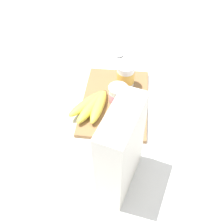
{
  "coord_description": "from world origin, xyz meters",
  "views": [
    {
      "loc": [
        0.7,
        0.06,
        0.7
      ],
      "look_at": [
        0.11,
        0.0,
        0.06
      ],
      "focal_mm": 42.78,
      "sensor_mm": 36.0,
      "label": 1
    }
  ],
  "objects_px": {
    "yogurt_cup_front": "(126,76)",
    "cutting_board": "(115,101)",
    "yogurt_cup_back": "(118,96)",
    "cereal_box": "(121,151)",
    "banana_bunch": "(93,105)",
    "spoon": "(115,58)"
  },
  "relations": [
    {
      "from": "yogurt_cup_back",
      "to": "spoon",
      "type": "height_order",
      "value": "yogurt_cup_back"
    },
    {
      "from": "cereal_box",
      "to": "banana_bunch",
      "type": "xyz_separation_m",
      "value": [
        -0.26,
        -0.12,
        -0.11
      ]
    },
    {
      "from": "banana_bunch",
      "to": "cereal_box",
      "type": "bearing_deg",
      "value": 24.8
    },
    {
      "from": "cutting_board",
      "to": "spoon",
      "type": "xyz_separation_m",
      "value": [
        -0.28,
        -0.03,
        -0.0
      ]
    },
    {
      "from": "cutting_board",
      "to": "banana_bunch",
      "type": "relative_size",
      "value": 1.94
    },
    {
      "from": "cutting_board",
      "to": "cereal_box",
      "type": "xyz_separation_m",
      "value": [
        0.31,
        0.04,
        0.13
      ]
    },
    {
      "from": "cutting_board",
      "to": "yogurt_cup_back",
      "type": "bearing_deg",
      "value": 31.41
    },
    {
      "from": "cereal_box",
      "to": "yogurt_cup_back",
      "type": "bearing_deg",
      "value": -157.42
    },
    {
      "from": "spoon",
      "to": "yogurt_cup_back",
      "type": "bearing_deg",
      "value": 7.83
    },
    {
      "from": "yogurt_cup_back",
      "to": "banana_bunch",
      "type": "distance_m",
      "value": 0.1
    },
    {
      "from": "cutting_board",
      "to": "cereal_box",
      "type": "relative_size",
      "value": 1.28
    },
    {
      "from": "cereal_box",
      "to": "yogurt_cup_front",
      "type": "distance_m",
      "value": 0.41
    },
    {
      "from": "yogurt_cup_front",
      "to": "cutting_board",
      "type": "bearing_deg",
      "value": -19.9
    },
    {
      "from": "yogurt_cup_front",
      "to": "spoon",
      "type": "bearing_deg",
      "value": -162.56
    },
    {
      "from": "yogurt_cup_front",
      "to": "spoon",
      "type": "height_order",
      "value": "yogurt_cup_front"
    },
    {
      "from": "yogurt_cup_front",
      "to": "banana_bunch",
      "type": "distance_m",
      "value": 0.18
    },
    {
      "from": "cereal_box",
      "to": "spoon",
      "type": "height_order",
      "value": "cereal_box"
    },
    {
      "from": "cereal_box",
      "to": "banana_bunch",
      "type": "bearing_deg",
      "value": -139.03
    },
    {
      "from": "yogurt_cup_front",
      "to": "banana_bunch",
      "type": "bearing_deg",
      "value": -36.93
    },
    {
      "from": "cereal_box",
      "to": "spoon",
      "type": "bearing_deg",
      "value": -156.7
    },
    {
      "from": "banana_bunch",
      "to": "spoon",
      "type": "relative_size",
      "value": 1.59
    },
    {
      "from": "banana_bunch",
      "to": "spoon",
      "type": "xyz_separation_m",
      "value": [
        -0.33,
        0.05,
        -0.03
      ]
    }
  ]
}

